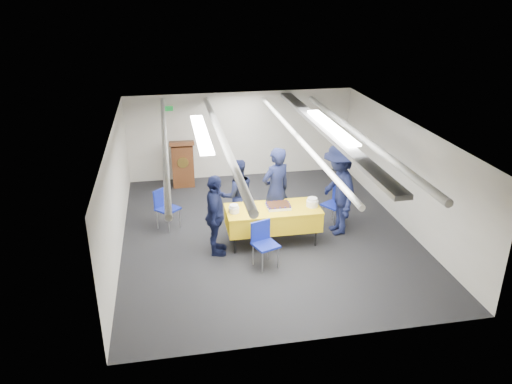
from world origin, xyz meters
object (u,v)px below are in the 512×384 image
(sheet_cake, at_px, (278,206))
(chair_right, at_px, (337,200))
(chair_left, at_px, (165,205))
(serving_table, at_px, (273,218))
(sailor_b, at_px, (237,195))
(sailor_d, at_px, (339,190))
(podium, at_px, (183,163))
(chair_near, at_px, (263,239))
(sailor_c, at_px, (215,216))
(sailor_a, at_px, (276,191))

(sheet_cake, bearing_deg, chair_right, 23.49)
(chair_right, relative_size, chair_left, 1.00)
(serving_table, xyz_separation_m, sailor_b, (-0.62, 0.73, 0.23))
(serving_table, height_order, sailor_d, sailor_d)
(podium, bearing_deg, chair_right, -41.50)
(chair_near, distance_m, sailor_c, 1.05)
(podium, xyz_separation_m, sailor_a, (1.80, -2.99, 0.32))
(serving_table, distance_m, chair_right, 1.69)
(sheet_cake, bearing_deg, sailor_d, 8.65)
(sheet_cake, height_order, chair_left, chair_left)
(sailor_a, distance_m, sailor_d, 1.30)
(serving_table, relative_size, sheet_cake, 3.91)
(podium, xyz_separation_m, chair_right, (3.20, -2.83, -0.08))
(chair_right, height_order, sailor_c, sailor_c)
(serving_table, relative_size, chair_right, 2.17)
(chair_near, relative_size, sailor_d, 0.45)
(sailor_a, xyz_separation_m, sailor_d, (1.27, -0.27, 0.03))
(sailor_b, bearing_deg, sheet_cake, 125.95)
(podium, bearing_deg, sailor_c, -83.02)
(serving_table, xyz_separation_m, sheet_cake, (0.11, 0.01, 0.25))
(sheet_cake, relative_size, sailor_d, 0.25)
(serving_table, height_order, sheet_cake, sheet_cake)
(sheet_cake, xyz_separation_m, podium, (-1.74, 3.46, -0.20))
(podium, bearing_deg, chair_near, -73.41)
(chair_near, xyz_separation_m, sailor_b, (-0.26, 1.54, 0.26))
(chair_near, height_order, sailor_d, sailor_d)
(chair_left, bearing_deg, serving_table, -27.48)
(sailor_a, bearing_deg, sailor_b, -42.36)
(sheet_cake, relative_size, sailor_a, 0.26)
(sailor_b, bearing_deg, sailor_c, 50.15)
(serving_table, xyz_separation_m, sailor_d, (1.43, 0.21, 0.41))
(serving_table, relative_size, chair_near, 2.17)
(sailor_d, bearing_deg, chair_right, 161.60)
(chair_near, xyz_separation_m, chair_right, (1.92, 1.45, 0.00))
(chair_right, bearing_deg, sailor_d, -107.13)
(chair_left, relative_size, sailor_a, 0.46)
(chair_left, height_order, sailor_b, sailor_b)
(sailor_c, distance_m, sailor_d, 2.65)
(podium, xyz_separation_m, chair_left, (-0.50, -2.37, -0.08))
(chair_left, relative_size, sailor_b, 0.55)
(podium, relative_size, chair_right, 1.44)
(chair_left, relative_size, sailor_c, 0.53)
(sailor_a, bearing_deg, chair_near, 43.25)
(serving_table, height_order, chair_right, chair_right)
(chair_right, xyz_separation_m, sailor_a, (-1.40, -0.16, 0.41))
(sailor_c, bearing_deg, serving_table, -70.19)
(chair_left, bearing_deg, sheet_cake, -26.13)
(serving_table, distance_m, sailor_c, 1.23)
(chair_near, distance_m, chair_right, 2.41)
(podium, bearing_deg, serving_table, -64.84)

